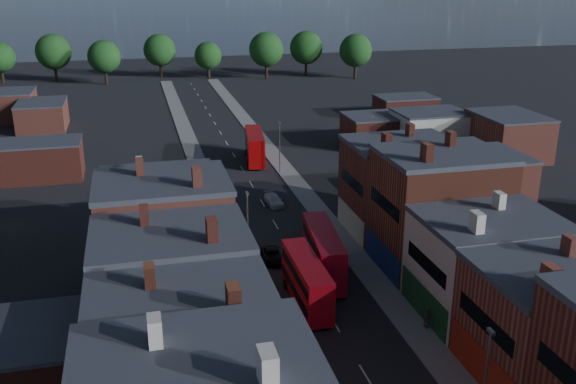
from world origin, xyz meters
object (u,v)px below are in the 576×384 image
car_3 (274,200)px  bus_0 (307,280)px  bus_1 (323,252)px  bus_2 (255,146)px  ped_3 (427,317)px  car_2 (272,255)px

car_3 → bus_0: bearing=-100.1°
bus_0 → bus_1: bearing=58.9°
bus_0 → bus_2: bus_2 is taller
ped_3 → car_2: bearing=17.3°
bus_0 → bus_2: 47.50m
bus_2 → car_2: size_ratio=2.58×
bus_0 → bus_2: bearing=85.1°
bus_2 → car_2: (-5.33, -37.38, -2.02)m
bus_0 → car_2: 10.15m
bus_0 → bus_1: 6.21m
bus_0 → bus_1: bus_1 is taller
ped_3 → bus_2: bearing=-8.8°
bus_0 → ped_3: 11.40m
bus_1 → bus_2: size_ratio=1.00×
bus_2 → car_3: (-1.40, -20.43, -1.97)m
bus_2 → ped_3: bus_2 is taller
bus_1 → car_2: bearing=139.1°
car_2 → car_3: size_ratio=0.98×
car_3 → bus_2: bearing=82.1°
bus_2 → car_3: bus_2 is taller
car_2 → car_3: bearing=76.8°
bus_1 → car_3: 21.67m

